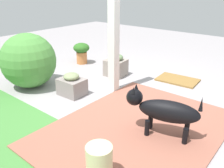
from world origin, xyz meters
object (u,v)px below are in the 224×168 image
Objects in this scene: dog at (163,110)px; doormat at (177,80)px; stone_planter_mid at (72,85)px; terracotta_pot_broad at (82,51)px; round_shrub at (28,61)px; stone_planter_nearest at (116,66)px; ceramic_urn at (99,164)px; porch_pillar at (114,30)px.

dog is 1.88m from doormat.
stone_planter_mid is 0.50× the size of dog.
stone_planter_mid is at bearing 130.70° from terracotta_pot_broad.
stone_planter_mid is at bearing -3.61° from dog.
round_shrub is at bearing 2.54° from dog.
stone_planter_nearest is 0.51× the size of dog.
doormat is (-1.06, -0.51, -0.18)m from stone_planter_nearest.
terracotta_pot_broad is at bearing -79.64° from round_shrub.
round_shrub is 1.51m from terracotta_pot_broad.
round_shrub is at bearing 44.96° from doormat.
ceramic_urn is at bearing 100.98° from doormat.
dog reaches higher than doormat.
porch_pillar is 2.18× the size of round_shrub.
dog is at bearing 176.39° from stone_planter_mid.
stone_planter_mid is 0.58× the size of doormat.
porch_pillar is at bearing 125.72° from stone_planter_nearest.
stone_planter_nearest is 1.14m from stone_planter_mid.
terracotta_pot_broad reaches higher than ceramic_urn.
round_shrub is 2.48m from dog.
stone_planter_nearest is at bearing -120.66° from round_shrub.
ceramic_urn is (-1.16, 1.63, -0.82)m from porch_pillar.
porch_pillar is 2.81× the size of doormat.
ceramic_urn is (-2.66, 2.34, -0.10)m from terracotta_pot_broad.
round_shrub is at bearing -19.98° from ceramic_urn.
porch_pillar is 4.70× the size of stone_planter_nearest.
terracotta_pot_broad is (1.08, -1.26, 0.12)m from stone_planter_mid.
stone_planter_nearest reaches higher than ceramic_urn.
stone_planter_nearest is 0.60× the size of doormat.
round_shrub is 1.29× the size of doormat.
stone_planter_mid reaches higher than ceramic_urn.
dog is at bearing 152.51° from porch_pillar.
dog is at bearing 143.47° from stone_planter_nearest.
doormat is (-1.05, -1.64, -0.15)m from stone_planter_mid.
doormat is (-0.63, -1.10, -0.99)m from porch_pillar.
stone_planter_nearest is at bearing -54.28° from porch_pillar.
dog reaches higher than stone_planter_nearest.
dog reaches higher than ceramic_urn.
porch_pillar reaches higher than stone_planter_mid.
dog is 1.18× the size of doormat.
dog is (-1.68, 1.24, 0.14)m from stone_planter_nearest.
stone_planter_nearest is at bearing -54.42° from ceramic_urn.
ceramic_urn is (-2.39, 0.87, -0.28)m from round_shrub.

